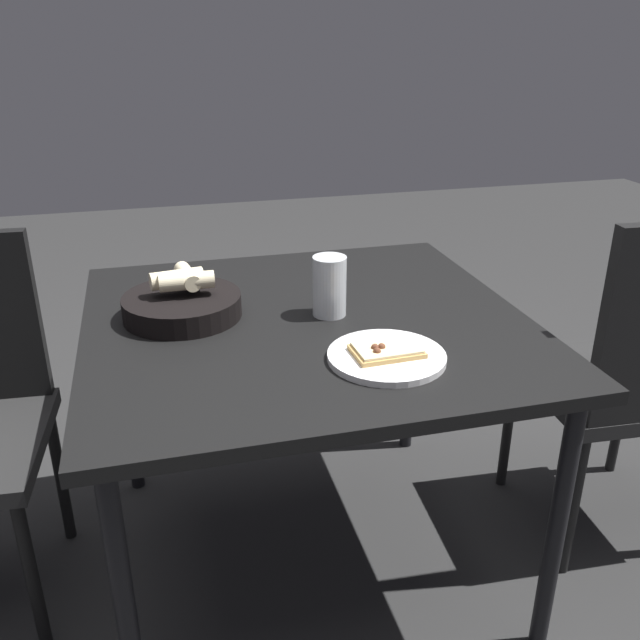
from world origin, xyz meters
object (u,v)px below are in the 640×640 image
at_px(pizza_plate, 387,355).
at_px(bread_basket, 182,303).
at_px(dining_table, 307,341).
at_px(beer_glass, 329,290).
at_px(chair_near, 640,367).

xyz_separation_m(pizza_plate, bread_basket, (-0.33, -0.39, 0.02)).
height_order(dining_table, pizza_plate, pizza_plate).
height_order(bread_basket, beer_glass, beer_glass).
height_order(pizza_plate, bread_basket, bread_basket).
height_order(beer_glass, chair_near, chair_near).
height_order(dining_table, bread_basket, bread_basket).
xyz_separation_m(dining_table, chair_near, (0.14, 0.83, -0.11)).
relative_size(bread_basket, beer_glass, 1.93).
xyz_separation_m(pizza_plate, beer_glass, (-0.26, -0.05, 0.05)).
distance_m(dining_table, beer_glass, 0.14).
bearing_deg(bread_basket, chair_near, 78.48).
relative_size(dining_table, pizza_plate, 4.16).
bearing_deg(beer_glass, chair_near, 78.91).
xyz_separation_m(dining_table, pizza_plate, (0.25, 0.11, 0.07)).
xyz_separation_m(bread_basket, beer_glass, (0.07, 0.34, 0.03)).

